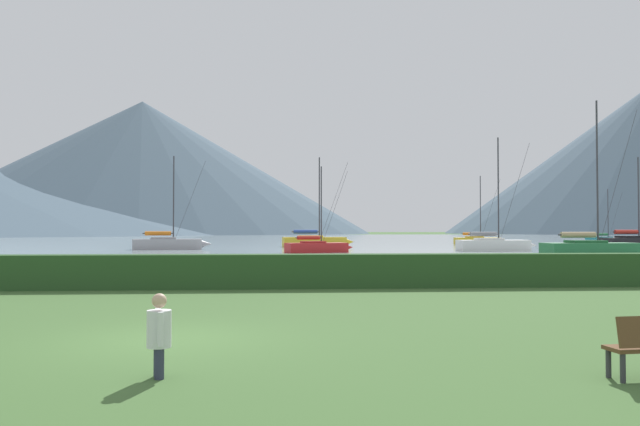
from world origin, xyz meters
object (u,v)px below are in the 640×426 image
(sailboat_slip_1, at_px, (317,247))
(sailboat_slip_11, at_px, (478,240))
(sailboat_slip_4, at_px, (606,240))
(sailboat_slip_5, at_px, (169,243))
(sailboat_slip_0, at_px, (494,244))
(sailboat_slip_7, at_px, (635,242))
(person_seated_viewer, at_px, (159,331))
(sailboat_slip_2, at_px, (592,248))
(sailboat_slip_3, at_px, (315,241))

(sailboat_slip_1, relative_size, sailboat_slip_11, 0.81)
(sailboat_slip_4, bearing_deg, sailboat_slip_5, -175.21)
(sailboat_slip_5, bearing_deg, sailboat_slip_4, 10.96)
(sailboat_slip_0, distance_m, sailboat_slip_7, 20.78)
(sailboat_slip_11, bearing_deg, sailboat_slip_5, -154.76)
(sailboat_slip_5, height_order, person_seated_viewer, sailboat_slip_5)
(sailboat_slip_2, relative_size, sailboat_slip_5, 1.20)
(sailboat_slip_7, xyz_separation_m, sailboat_slip_11, (-11.89, 20.67, -0.12))
(sailboat_slip_7, bearing_deg, sailboat_slip_1, -174.95)
(sailboat_slip_1, height_order, sailboat_slip_7, sailboat_slip_7)
(sailboat_slip_0, distance_m, sailboat_slip_4, 40.43)
(sailboat_slip_1, distance_m, sailboat_slip_3, 19.38)
(sailboat_slip_3, bearing_deg, sailboat_slip_4, 10.23)
(sailboat_slip_0, distance_m, person_seated_viewer, 58.50)
(sailboat_slip_0, bearing_deg, sailboat_slip_4, 45.19)
(sailboat_slip_0, xyz_separation_m, sailboat_slip_11, (7.50, 28.16, -0.07))
(sailboat_slip_1, height_order, sailboat_slip_3, sailboat_slip_3)
(sailboat_slip_5, bearing_deg, sailboat_slip_0, -20.76)
(sailboat_slip_3, distance_m, sailboat_slip_4, 46.83)
(sailboat_slip_1, xyz_separation_m, sailboat_slip_3, (1.00, 19.35, 0.20))
(sailboat_slip_0, relative_size, person_seated_viewer, 9.29)
(sailboat_slip_1, relative_size, sailboat_slip_3, 0.73)
(sailboat_slip_2, height_order, person_seated_viewer, sailboat_slip_2)
(sailboat_slip_0, xyz_separation_m, sailboat_slip_4, (27.77, 29.38, -0.13))
(sailboat_slip_3, bearing_deg, sailboat_slip_1, -98.71)
(sailboat_slip_5, xyz_separation_m, sailboat_slip_7, (53.30, 0.35, 0.05))
(sailboat_slip_1, bearing_deg, sailboat_slip_4, 17.50)
(sailboat_slip_0, relative_size, sailboat_slip_2, 0.94)
(sailboat_slip_2, distance_m, sailboat_slip_3, 37.37)
(sailboat_slip_0, distance_m, sailboat_slip_1, 18.47)
(sailboat_slip_1, relative_size, sailboat_slip_2, 0.67)
(sailboat_slip_3, xyz_separation_m, sailboat_slip_5, (-16.66, -9.35, -0.06))
(sailboat_slip_7, distance_m, sailboat_slip_11, 23.85)
(sailboat_slip_2, height_order, sailboat_slip_11, sailboat_slip_2)
(sailboat_slip_0, bearing_deg, sailboat_slip_1, -172.52)
(sailboat_slip_2, bearing_deg, sailboat_slip_5, 145.03)
(sailboat_slip_0, height_order, person_seated_viewer, sailboat_slip_0)
(person_seated_viewer, bearing_deg, sailboat_slip_11, 54.05)
(sailboat_slip_4, xyz_separation_m, sailboat_slip_7, (-8.38, -21.89, 0.18))
(sailboat_slip_2, xyz_separation_m, person_seated_viewer, (-26.38, -38.09, -0.03))
(sailboat_slip_4, relative_size, sailboat_slip_11, 0.82)
(sailboat_slip_1, relative_size, sailboat_slip_4, 0.99)
(sailboat_slip_1, xyz_separation_m, sailboat_slip_11, (25.75, 31.02, 0.07))
(sailboat_slip_4, bearing_deg, sailboat_slip_7, -125.99)
(sailboat_slip_0, xyz_separation_m, sailboat_slip_3, (-17.25, 16.49, 0.06))
(sailboat_slip_2, xyz_separation_m, sailboat_slip_4, (25.35, 44.67, -0.15))
(sailboat_slip_3, height_order, sailboat_slip_7, sailboat_slip_3)
(sailboat_slip_11, xyz_separation_m, person_seated_viewer, (-31.45, -81.54, 0.06))
(person_seated_viewer, bearing_deg, sailboat_slip_0, 50.97)
(sailboat_slip_3, xyz_separation_m, person_seated_viewer, (-6.70, -69.86, -0.07))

